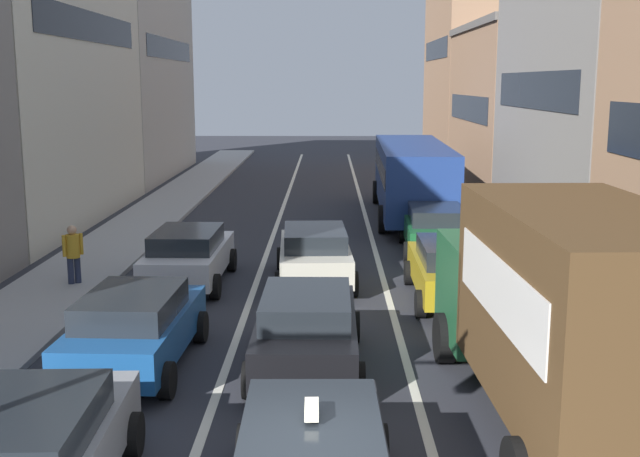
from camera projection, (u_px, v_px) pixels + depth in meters
sidewalk_left at (136, 229)px, 28.02m from camera, size 2.60×64.00×0.14m
lane_stripe_left at (275, 231)px, 27.98m from camera, size 0.16×60.00×0.01m
lane_stripe_right at (370, 231)px, 27.95m from camera, size 0.16×60.00×0.01m
building_row_left at (0, 47)px, 29.05m from camera, size 7.20×43.90×13.49m
building_row_right at (574, 87)px, 30.81m from camera, size 7.20×43.90×13.16m
removalist_box_truck at (562, 306)px, 11.66m from camera, size 2.90×7.77×3.58m
sedan_left_lane_front at (30, 454)px, 9.51m from camera, size 2.19×4.36×1.49m
sedan_centre_lane_second at (307, 327)px, 14.44m from camera, size 2.09×4.31×1.49m
wagon_left_lane_second at (135, 327)px, 14.47m from camera, size 2.19×4.36×1.49m
hatchback_centre_lane_third at (315, 253)px, 20.66m from camera, size 2.22×4.38×1.49m
sedan_left_lane_third at (188, 255)px, 20.47m from camera, size 2.12×4.33×1.49m
sedan_right_lane_behind_truck at (453, 269)px, 18.95m from camera, size 2.10×4.32×1.49m
wagon_right_lane_far at (435, 228)px, 24.22m from camera, size 2.22×4.38×1.49m
bus_mid_queue_primary at (412, 173)px, 30.32m from camera, size 3.03×10.57×2.90m
pedestrian_near_kerb at (73, 253)px, 20.04m from camera, size 0.45×0.37×1.66m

